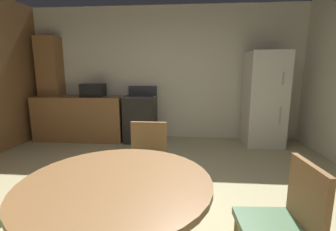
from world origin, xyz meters
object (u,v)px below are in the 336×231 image
refrigerator (264,99)px  dining_table (118,205)px  chair_north (147,159)px  microwave (93,90)px  chair_east (285,222)px  oven_range (141,118)px

refrigerator → dining_table: size_ratio=1.56×
dining_table → chair_north: size_ratio=1.29×
microwave → refrigerator: bearing=-0.9°
microwave → chair_east: bearing=-52.6°
refrigerator → chair_east: refrigerator is taller
refrigerator → chair_north: size_ratio=2.02×
oven_range → chair_north: bearing=-77.1°
microwave → chair_north: (1.49, -2.31, -0.53)m
chair_north → refrigerator: bearing=140.9°
oven_range → chair_north: size_ratio=1.26×
microwave → chair_north: size_ratio=0.51×
chair_east → dining_table: bearing=0.0°
refrigerator → chair_north: refrigerator is taller
chair_north → oven_range: bearing=-166.8°
refrigerator → chair_east: bearing=-104.9°
refrigerator → chair_north: 2.95m
microwave → chair_east: size_ratio=0.51×
chair_north → dining_table: bearing=0.0°
microwave → chair_north: bearing=-57.2°
microwave → chair_north: microwave is taller
refrigerator → dining_table: 3.77m
chair_north → chair_east: size_ratio=1.00×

